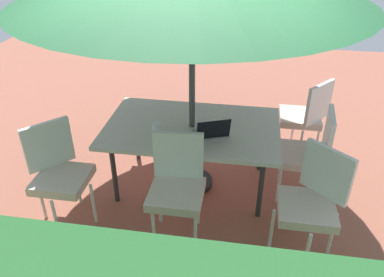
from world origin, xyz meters
TOP-DOWN VIEW (x-y plane):
  - ground_plane at (0.00, 0.00)m, footprint 10.00×10.00m
  - dining_table at (0.00, 0.00)m, footprint 1.74×1.09m
  - chair_southwest at (-1.20, -0.78)m, footprint 0.59×0.58m
  - chair_west at (-1.16, 0.00)m, footprint 0.48×0.47m
  - chair_northwest at (-1.12, 0.75)m, footprint 0.58×0.59m
  - chair_north at (0.02, 0.72)m, footprint 0.47×0.48m
  - chair_northeast at (1.12, 0.70)m, footprint 0.59×0.59m
  - laptop at (-0.21, 0.17)m, footprint 0.39×0.35m
  - cup at (0.32, 0.17)m, footprint 0.08×0.08m

SIDE VIEW (x-z plane):
  - ground_plane at x=0.00m, z-range -0.02..0.00m
  - chair_southwest at x=-1.20m, z-range 0.06..1.04m
  - chair_west at x=-1.16m, z-range 0.06..1.04m
  - chair_northwest at x=-1.12m, z-range 0.06..1.04m
  - chair_north at x=0.02m, z-range 0.06..1.04m
  - chair_northeast at x=1.12m, z-range 0.06..1.04m
  - dining_table at x=0.00m, z-range 0.31..1.04m
  - laptop at x=-0.21m, z-range 0.67..0.88m
  - cup at x=0.32m, z-range 0.73..0.82m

